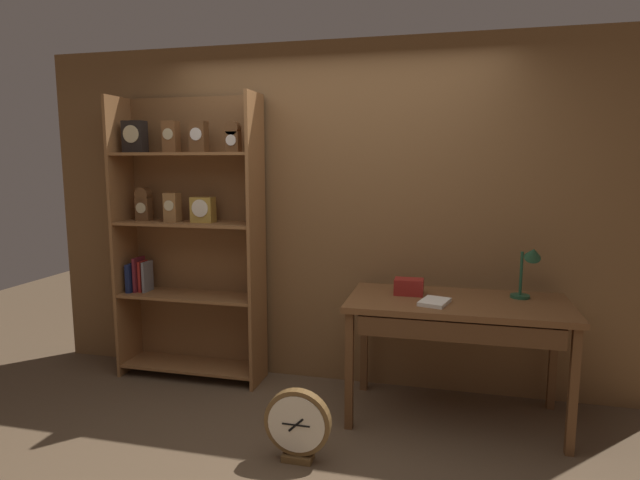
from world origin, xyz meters
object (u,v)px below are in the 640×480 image
toolbox_small (409,287)px  desk_lamp (529,265)px  workbench (457,314)px  bookshelf (187,235)px  round_clock_large (298,425)px  open_repair_manual (435,302)px

toolbox_small → desk_lamp: bearing=4.1°
workbench → toolbox_small: size_ratio=7.29×
bookshelf → workbench: 2.13m
bookshelf → workbench: bearing=-8.1°
round_clock_large → toolbox_small: bearing=56.0°
toolbox_small → open_repair_manual: 0.27m
toolbox_small → bookshelf: bearing=173.7°
bookshelf → round_clock_large: bookshelf is taller
round_clock_large → workbench: bearing=39.3°
open_repair_manual → round_clock_large: (-0.73, -0.62, -0.61)m
workbench → open_repair_manual: bearing=-145.5°
toolbox_small → round_clock_large: 1.19m
desk_lamp → round_clock_large: 1.79m
open_repair_manual → workbench: bearing=49.9°
bookshelf → desk_lamp: bookshelf is taller
workbench → desk_lamp: bearing=19.7°
toolbox_small → open_repair_manual: (0.18, -0.20, -0.04)m
workbench → desk_lamp: desk_lamp is taller
open_repair_manual → toolbox_small: bearing=146.5°
workbench → open_repair_manual: open_repair_manual is taller
desk_lamp → open_repair_manual: (-0.59, -0.26, -0.22)m
workbench → round_clock_large: size_ratio=3.30×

